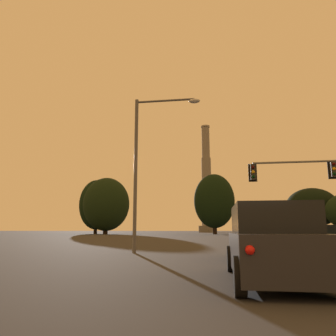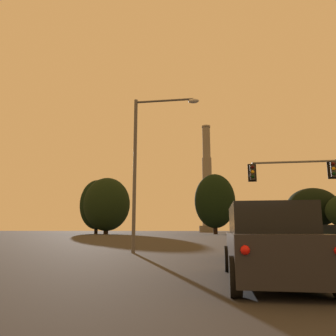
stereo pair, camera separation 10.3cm
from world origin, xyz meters
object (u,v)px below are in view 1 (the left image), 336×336
suv_center_lane_front (261,238)px  hatchback_right_lane_front (326,243)px  suv_center_lane_second (272,244)px  smokestack (207,189)px  street_lamp (146,155)px  traffic_light_overhead_right (308,180)px

suv_center_lane_front → hatchback_right_lane_front: (2.78, 0.63, -0.23)m
suv_center_lane_second → smokestack: size_ratio=0.10×
suv_center_lane_second → hatchback_right_lane_front: bearing=63.7°
suv_center_lane_second → street_lamp: size_ratio=0.56×
traffic_light_overhead_right → street_lamp: bearing=-153.4°
traffic_light_overhead_right → smokestack: (-10.50, 119.37, 13.99)m
smokestack → traffic_light_overhead_right: bearing=-85.0°
hatchback_right_lane_front → street_lamp: street_lamp is taller
street_lamp → smokestack: smokestack is taller
traffic_light_overhead_right → smokestack: 120.65m
smokestack → street_lamp: bearing=-89.7°
suv_center_lane_front → hatchback_right_lane_front: size_ratio=1.20×
suv_center_lane_front → suv_center_lane_second: same height
suv_center_lane_front → suv_center_lane_second: (-0.47, -6.06, 0.00)m
traffic_light_overhead_right → street_lamp: 11.14m
traffic_light_overhead_right → suv_center_lane_second: bearing=-108.3°
suv_center_lane_front → traffic_light_overhead_right: traffic_light_overhead_right is taller
suv_center_lane_front → smokestack: smokestack is taller
traffic_light_overhead_right → suv_center_lane_front: bearing=-117.4°
hatchback_right_lane_front → smokestack: size_ratio=0.09×
suv_center_lane_front → smokestack: bearing=93.3°
suv_center_lane_second → traffic_light_overhead_right: 15.38m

